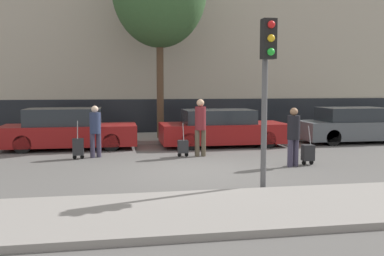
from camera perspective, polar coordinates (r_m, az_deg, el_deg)
The scene contains 14 objects.
ground_plane at distance 11.15m, azimuth 0.48°, elevation -5.77°, with size 80.00×80.00×0.00m, color #565451.
sidewalk_near at distance 7.59m, azimuth 5.82°, elevation -10.79°, with size 28.00×2.50×0.12m.
sidewalk_far at distance 17.99m, azimuth -3.64°, elevation -1.25°, with size 28.00×3.00×0.12m.
building_facade at distance 21.59m, azimuth -4.82°, elevation 15.27°, with size 28.00×2.54×11.71m.
parked_car_0 at distance 15.64m, azimuth -16.17°, elevation -0.25°, with size 4.62×1.82×1.43m.
parked_car_1 at distance 15.78m, azimuth 3.97°, elevation -0.10°, with size 4.58×1.89×1.34m.
parked_car_2 at distance 17.98m, azimuth 20.87°, elevation 0.26°, with size 4.45×1.75×1.37m.
pedestrian_left at distance 13.49m, azimuth -12.77°, elevation -0.05°, with size 0.34×0.34×1.60m.
trolley_left at distance 13.38m, azimuth -14.94°, elevation -2.45°, with size 0.34×0.29×1.16m.
pedestrian_center at distance 13.36m, azimuth 1.12°, elevation 0.57°, with size 0.35×0.34×1.80m.
trolley_center at distance 13.36m, azimuth -1.21°, elevation -2.51°, with size 0.34×0.29×1.06m.
pedestrian_right at distance 11.97m, azimuth 13.38°, elevation -0.72°, with size 0.34×0.34×1.62m.
trolley_right at distance 12.41m, azimuth 15.20°, elevation -3.21°, with size 0.34×0.29×1.10m.
traffic_light at distance 8.93m, azimuth 9.95°, elevation 7.68°, with size 0.28×0.47×3.54m.
Camera 1 is at (-2.02, -10.74, 2.19)m, focal length 40.00 mm.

